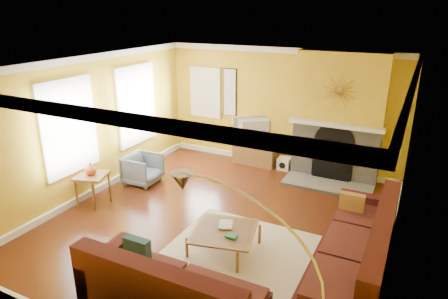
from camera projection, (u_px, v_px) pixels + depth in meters
The scene contains 26 objects.
floor at pixel (219, 221), 6.96m from camera, with size 5.50×6.00×0.02m, color #602B14.
ceiling at pixel (219, 63), 6.05m from camera, with size 5.50×6.00×0.02m, color white.
wall_back at pixel (280, 108), 9.04m from camera, with size 5.50×0.02×2.70m, color gold.
wall_front at pixel (81, 238), 3.97m from camera, with size 5.50×0.02×2.70m, color gold.
wall_left at pixel (92, 126), 7.67m from camera, with size 0.02×6.00×2.70m, color gold.
wall_right at pixel (402, 179), 5.34m from camera, with size 0.02×6.00×2.70m, color gold.
baseboard at pixel (219, 218), 6.94m from camera, with size 5.50×6.00×0.12m, color white, non-canonical shape.
crown_molding at pixel (219, 68), 6.07m from camera, with size 5.50×6.00×0.12m, color white, non-canonical shape.
window_left_near at pixel (136, 105), 8.70m from camera, with size 0.06×1.22×1.72m, color white.
window_left_far at pixel (68, 127), 7.10m from camera, with size 0.06×1.22×1.72m, color white.
window_back at pixel (206, 92), 9.73m from camera, with size 0.82×0.06×1.22m, color white.
wall_art at pixel (230, 93), 9.45m from camera, with size 0.34×0.04×1.14m, color white.
fireplace at pixel (339, 117), 8.29m from camera, with size 1.80×0.40×2.70m, color gray, non-canonical shape.
mantel at pixel (336, 125), 8.12m from camera, with size 1.92×0.22×0.08m, color white.
hearth at pixel (327, 185), 8.27m from camera, with size 1.80×0.70×0.06m, color gray.
sunburst at pixel (339, 91), 7.89m from camera, with size 0.70×0.04×0.70m, color olive, non-canonical shape.
rug at pixel (250, 251), 6.09m from camera, with size 2.40×1.80×0.02m, color beige.
sectional_sofa at pixel (260, 238), 5.62m from camera, with size 3.32×3.68×0.90m, color #471916, non-canonical shape.
coffee_table at pixel (224, 240), 6.05m from camera, with size 0.92×0.92×0.36m, color white, non-canonical shape.
media_console at pixel (255, 153), 9.41m from camera, with size 0.99×0.45×0.55m, color olive.
tv at pixel (256, 129), 9.21m from camera, with size 1.05×0.14×0.61m, color black.
subwoofer at pixel (284, 163), 9.13m from camera, with size 0.28×0.28×0.28m, color white.
armchair at pixel (143, 169), 8.35m from camera, with size 0.67×0.69×0.63m, color slate.
side_table at pixel (93, 189), 7.49m from camera, with size 0.53×0.53×0.59m, color olive, non-canonical shape.
vase at pixel (91, 169), 7.35m from camera, with size 0.23×0.23×0.24m, color #D8591E.
book at pixel (219, 224), 6.12m from camera, with size 0.21×0.28×0.03m, color white.
Camera 1 is at (2.82, -5.44, 3.52)m, focal length 32.00 mm.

